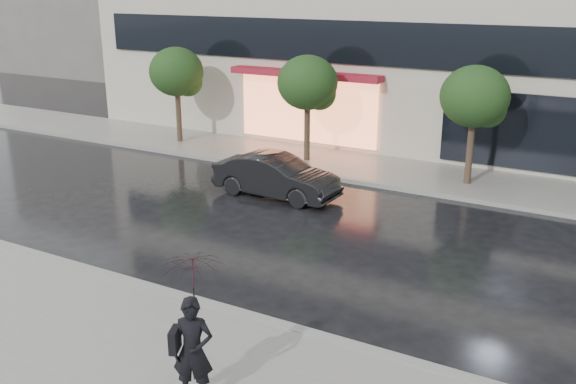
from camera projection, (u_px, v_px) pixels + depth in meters
The scene contains 10 objects.
ground at pixel (217, 284), 14.39m from camera, with size 120.00×120.00×0.00m, color black.
sidewalk_near at pixel (114, 351), 11.68m from camera, with size 60.00×4.50×0.12m, color slate.
sidewalk_far at pixel (384, 170), 22.85m from camera, with size 60.00×3.50×0.12m, color slate.
curb_near at pixel (190, 300), 13.54m from camera, with size 60.00×0.25×0.14m, color gray.
curb_far at pixel (365, 183), 21.40m from camera, with size 60.00×0.25×0.14m, color gray.
tree_far_west at pixel (178, 74), 25.95m from camera, with size 2.20×2.20×3.99m.
tree_mid_west at pixel (309, 85), 23.15m from camera, with size 2.20×2.20×3.99m.
tree_mid_east at pixel (477, 99), 20.35m from camera, with size 2.20×2.20×3.99m.
parked_car at pixel (276, 176), 20.07m from camera, with size 1.41×4.06×1.34m, color black.
pedestrian_with_umbrella at pixel (193, 309), 9.71m from camera, with size 1.29×1.30×2.50m.
Camera 1 is at (7.77, -10.57, 6.46)m, focal length 40.00 mm.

